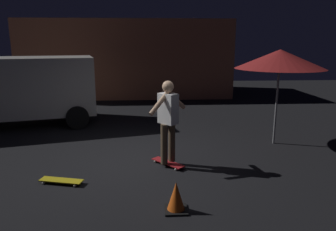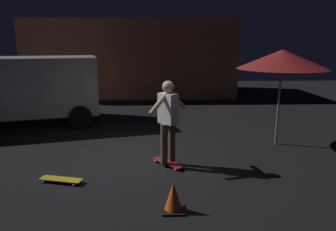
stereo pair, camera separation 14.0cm
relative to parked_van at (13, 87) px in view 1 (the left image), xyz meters
The scene contains 8 objects.
ground_plane 5.12m from the parked_van, 40.72° to the right, with size 28.00×28.00×0.00m, color black.
low_building 6.89m from the parked_van, 63.69° to the left, with size 9.32×4.28×3.43m.
parked_van is the anchor object (origin of this frame).
patio_umbrella 7.51m from the parked_van, 17.21° to the right, with size 2.10×2.10×2.30m.
skateboard_ridden 5.74m from the parked_van, 38.54° to the right, with size 0.67×0.71×0.07m.
skateboard_spare 5.03m from the parked_van, 60.02° to the right, with size 0.81×0.39×0.07m.
skater 5.63m from the parked_van, 38.54° to the right, with size 0.79×0.73×1.67m.
traffic_cone 6.97m from the parked_van, 50.16° to the right, with size 0.34×0.34×0.46m.
Camera 1 is at (0.28, -6.33, 2.46)m, focal length 33.84 mm.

